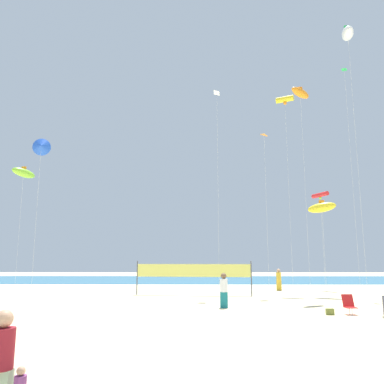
% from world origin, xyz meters
% --- Properties ---
extents(ground_plane, '(120.00, 120.00, 0.00)m').
position_xyz_m(ground_plane, '(0.00, 0.00, 0.00)').
color(ground_plane, beige).
extents(ocean_band, '(120.00, 20.00, 0.01)m').
position_xyz_m(ocean_band, '(0.00, 33.18, 0.00)').
color(ocean_band, teal).
rests_on(ocean_band, ground).
extents(mother_figure, '(0.39, 0.39, 1.70)m').
position_xyz_m(mother_figure, '(-1.73, -10.13, 0.91)').
color(mother_figure, '#99B28C').
rests_on(mother_figure, ground).
extents(beachgoer_white_shirt, '(0.41, 0.41, 1.79)m').
position_xyz_m(beachgoer_white_shirt, '(2.83, 4.27, 0.96)').
color(beachgoer_white_shirt, '#19727A').
rests_on(beachgoer_white_shirt, ground).
extents(beachgoer_mustard_shirt, '(0.40, 0.40, 1.75)m').
position_xyz_m(beachgoer_mustard_shirt, '(8.14, 15.79, 0.93)').
color(beachgoer_mustard_shirt, gold).
rests_on(beachgoer_mustard_shirt, ground).
extents(folding_beach_chair, '(0.52, 0.65, 0.89)m').
position_xyz_m(folding_beach_chair, '(8.51, 1.98, 0.47)').
color(folding_beach_chair, red).
rests_on(folding_beach_chair, ground).
extents(volleyball_net, '(8.25, 1.06, 2.40)m').
position_xyz_m(volleyball_net, '(1.13, 11.39, 1.64)').
color(volleyball_net, '#4C4C51').
rests_on(volleyball_net, ground).
extents(beach_handbag, '(0.36, 0.18, 0.28)m').
position_xyz_m(beach_handbag, '(7.53, 1.75, 0.14)').
color(beach_handbag, olive).
rests_on(beach_handbag, ground).
extents(kite_yellow_inflatable, '(2.17, 1.34, 6.76)m').
position_xyz_m(kite_yellow_inflatable, '(10.48, 11.08, 6.22)').
color(kite_yellow_inflatable, silver).
rests_on(kite_yellow_inflatable, ground).
extents(kite_lime_inflatable, '(1.94, 2.21, 10.66)m').
position_xyz_m(kite_lime_inflatable, '(-13.97, 16.37, 10.07)').
color(kite_lime_inflatable, silver).
rests_on(kite_lime_inflatable, ground).
extents(kite_white_inflatable, '(1.34, 2.27, 17.59)m').
position_xyz_m(kite_white_inflatable, '(11.28, 6.33, 17.01)').
color(kite_white_inflatable, silver).
rests_on(kite_white_inflatable, ground).
extents(kite_yellow_tube, '(1.54, 1.08, 16.31)m').
position_xyz_m(kite_yellow_tube, '(8.99, 14.52, 15.99)').
color(kite_yellow_tube, silver).
rests_on(kite_yellow_tube, ground).
extents(kite_red_tube, '(1.08, 1.92, 8.39)m').
position_xyz_m(kite_red_tube, '(12.44, 17.33, 8.17)').
color(kite_red_tube, silver).
rests_on(kite_red_tube, ground).
extents(kite_green_diamond, '(0.45, 0.44, 17.53)m').
position_xyz_m(kite_green_diamond, '(13.18, 11.89, 16.20)').
color(kite_green_diamond, silver).
rests_on(kite_green_diamond, ground).
extents(kite_orange_inflatable, '(1.78, 1.44, 14.87)m').
position_xyz_m(kite_orange_inflatable, '(8.93, 9.62, 14.39)').
color(kite_orange_inflatable, silver).
rests_on(kite_orange_inflatable, ground).
extents(kite_orange_diamond, '(0.80, 0.80, 12.12)m').
position_xyz_m(kite_orange_diamond, '(6.59, 11.60, 11.73)').
color(kite_orange_diamond, silver).
rests_on(kite_orange_diamond, ground).
extents(kite_blue_delta, '(1.21, 0.64, 10.35)m').
position_xyz_m(kite_blue_delta, '(-8.72, 7.32, 9.76)').
color(kite_blue_delta, silver).
rests_on(kite_blue_delta, ground).
extents(kite_white_diamond, '(0.67, 0.67, 15.53)m').
position_xyz_m(kite_white_diamond, '(3.02, 11.54, 14.80)').
color(kite_white_diamond, silver).
rests_on(kite_white_diamond, ground).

